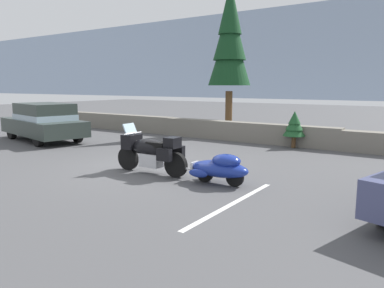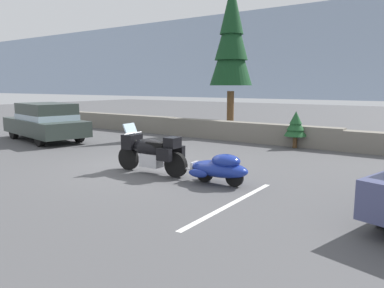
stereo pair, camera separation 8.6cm
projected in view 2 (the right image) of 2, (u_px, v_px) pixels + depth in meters
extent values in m
plane|color=#4C4C4F|center=(146.00, 168.00, 10.83)|extent=(80.00, 80.00, 0.00)
cube|color=slate|center=(116.00, 122.00, 20.50)|extent=(8.00, 0.56, 0.84)
cube|color=slate|center=(246.00, 132.00, 15.95)|extent=(8.00, 0.56, 0.83)
cylinder|color=black|center=(128.00, 158.00, 10.61)|extent=(0.66, 0.16, 0.66)
cylinder|color=black|center=(176.00, 165.00, 9.72)|extent=(0.66, 0.16, 0.66)
cube|color=silver|center=(152.00, 160.00, 10.13)|extent=(0.61, 0.46, 0.36)
ellipsoid|color=black|center=(149.00, 148.00, 10.13)|extent=(1.21, 0.48, 0.48)
cube|color=black|center=(132.00, 141.00, 10.45)|extent=(0.38, 0.53, 0.40)
cube|color=#9EB7C6|center=(130.00, 130.00, 10.42)|extent=(0.20, 0.45, 0.34)
cube|color=black|center=(158.00, 145.00, 9.95)|extent=(0.57, 0.38, 0.16)
cube|color=black|center=(172.00, 143.00, 9.68)|extent=(0.33, 0.41, 0.28)
cube|color=black|center=(164.00, 155.00, 9.50)|extent=(0.41, 0.17, 0.32)
cube|color=black|center=(178.00, 151.00, 10.00)|extent=(0.41, 0.17, 0.32)
cylinder|color=silver|center=(133.00, 133.00, 10.38)|extent=(0.06, 0.70, 0.04)
cylinder|color=silver|center=(130.00, 150.00, 10.54)|extent=(0.26, 0.08, 0.54)
cylinder|color=black|center=(205.00, 173.00, 9.26)|extent=(0.44, 0.12, 0.44)
cylinder|color=black|center=(234.00, 178.00, 8.82)|extent=(0.44, 0.12, 0.44)
ellipsoid|color=navy|center=(219.00, 169.00, 9.02)|extent=(1.52, 0.73, 0.40)
ellipsoid|color=navy|center=(226.00, 161.00, 8.89)|extent=(0.74, 0.58, 0.32)
cube|color=silver|center=(195.00, 166.00, 9.40)|extent=(0.07, 0.32, 0.24)
ellipsoid|color=navy|center=(198.00, 173.00, 8.99)|extent=(0.52, 0.16, 0.20)
ellipsoid|color=navy|center=(211.00, 168.00, 9.52)|extent=(0.52, 0.16, 0.20)
cylinder|color=silver|center=(182.00, 168.00, 9.62)|extent=(0.70, 0.07, 0.05)
cylinder|color=black|center=(14.00, 131.00, 16.79)|extent=(0.71, 0.35, 0.68)
cylinder|color=black|center=(50.00, 128.00, 17.92)|extent=(0.71, 0.35, 0.68)
cylinder|color=black|center=(40.00, 138.00, 14.66)|extent=(0.71, 0.35, 0.68)
cylinder|color=black|center=(79.00, 134.00, 15.79)|extent=(0.71, 0.35, 0.68)
cube|color=#2D3833|center=(45.00, 127.00, 16.25)|extent=(5.09, 2.87, 0.64)
cube|color=#2D3833|center=(46.00, 111.00, 15.97)|extent=(2.93, 2.21, 0.70)
cube|color=#9EB7C6|center=(47.00, 117.00, 16.01)|extent=(2.98, 2.26, 0.24)
cylinder|color=brown|center=(230.00, 113.00, 18.47)|extent=(0.35, 0.35, 2.11)
cone|color=#143D1E|center=(231.00, 50.00, 18.00)|extent=(2.07, 2.07, 3.34)
cone|color=#143D1E|center=(232.00, 29.00, 17.84)|extent=(1.60, 1.60, 2.92)
cone|color=#143D1E|center=(232.00, 7.00, 17.69)|extent=(1.14, 1.14, 2.50)
cylinder|color=brown|center=(295.00, 143.00, 14.35)|extent=(0.16, 0.16, 0.41)
cone|color=#1E5128|center=(296.00, 128.00, 14.26)|extent=(0.85, 0.85, 0.65)
cone|color=#1E5128|center=(296.00, 123.00, 14.23)|extent=(0.66, 0.66, 0.57)
cone|color=#1E5128|center=(296.00, 117.00, 14.20)|extent=(0.47, 0.47, 0.48)
cube|color=silver|center=(231.00, 204.00, 7.55)|extent=(0.12, 3.60, 0.01)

